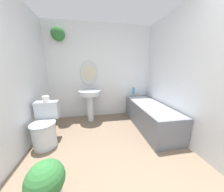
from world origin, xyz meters
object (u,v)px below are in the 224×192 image
at_px(shampoo_bottle, 134,91).
at_px(toilet_paper_roll, 46,99).
at_px(toilet, 45,128).
at_px(pedestal_sink, 90,98).
at_px(potted_plant, 46,184).
at_px(bathtub, 149,115).

height_order(shampoo_bottle, toilet_paper_roll, toilet_paper_roll).
relative_size(toilet, pedestal_sink, 0.82).
bearing_deg(potted_plant, shampoo_bottle, 51.76).
xyz_separation_m(bathtub, potted_plant, (-1.71, -1.29, -0.00)).
xyz_separation_m(shampoo_bottle, toilet_paper_roll, (-1.96, -0.79, 0.08)).
relative_size(pedestal_sink, toilet_paper_roll, 8.08).
xyz_separation_m(bathtub, shampoo_bottle, (-0.13, 0.71, 0.42)).
xyz_separation_m(toilet, toilet_paper_roll, (0.00, 0.20, 0.47)).
distance_m(potted_plant, toilet_paper_roll, 1.37).
bearing_deg(shampoo_bottle, potted_plant, -128.24).
bearing_deg(pedestal_sink, toilet, -133.13).
bearing_deg(shampoo_bottle, toilet_paper_roll, -158.14).
relative_size(shampoo_bottle, toilet_paper_roll, 1.73).
distance_m(toilet, pedestal_sink, 1.15).
height_order(bathtub, toilet_paper_roll, toilet_paper_roll).
bearing_deg(toilet_paper_roll, potted_plant, -72.66).
distance_m(pedestal_sink, potted_plant, 1.90).
relative_size(pedestal_sink, potted_plant, 1.80).
distance_m(toilet, potted_plant, 1.09).
xyz_separation_m(toilet, shampoo_bottle, (1.96, 0.98, 0.39)).
relative_size(toilet, bathtub, 0.45).
distance_m(toilet, toilet_paper_roll, 0.51).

